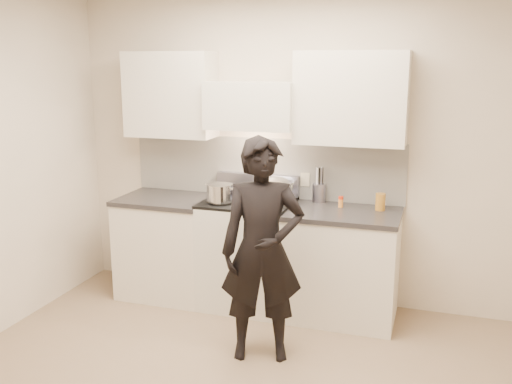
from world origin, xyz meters
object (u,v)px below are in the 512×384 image
Objects in this scene: stove at (248,253)px; person at (262,250)px; counter_right at (342,264)px; wok at (274,187)px; utensil_crock at (319,191)px.

person is at bearing -64.94° from stove.
wok is (-0.64, 0.14, 0.59)m from counter_right.
utensil_crock is (0.57, 0.25, 0.54)m from stove.
wok reaches higher than counter_right.
wok is 1.39× the size of utensil_crock.
person is (0.39, -0.84, 0.33)m from stove.
stove is 0.83m from counter_right.
wok is 0.39m from utensil_crock.
utensil_crock is at bearing 136.92° from counter_right.
counter_right is 3.00× the size of utensil_crock.
utensil_crock reaches higher than counter_right.
stove is 1.04× the size of counter_right.
stove is 3.13× the size of utensil_crock.
utensil_crock is 0.19× the size of person.
person reaches higher than stove.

